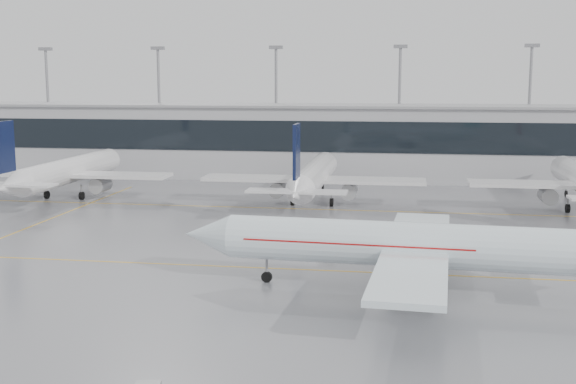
# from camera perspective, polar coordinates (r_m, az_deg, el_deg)

# --- Properties ---
(ground) EXTENTS (320.00, 320.00, 0.00)m
(ground) POSITION_cam_1_polar(r_m,az_deg,el_deg) (64.34, -1.67, -6.03)
(ground) COLOR gray
(ground) RESTS_ON ground
(taxi_line_main) EXTENTS (120.00, 0.25, 0.01)m
(taxi_line_main) POSITION_cam_1_polar(r_m,az_deg,el_deg) (64.34, -1.67, -6.03)
(taxi_line_main) COLOR gold
(taxi_line_main) RESTS_ON ground
(taxi_line_north) EXTENTS (120.00, 0.25, 0.01)m
(taxi_line_north) POSITION_cam_1_polar(r_m,az_deg,el_deg) (93.31, 1.72, -1.36)
(taxi_line_north) COLOR gold
(taxi_line_north) RESTS_ON ground
(taxi_line_cross) EXTENTS (0.25, 60.00, 0.01)m
(taxi_line_cross) POSITION_cam_1_polar(r_m,az_deg,el_deg) (88.26, -19.32, -2.44)
(taxi_line_cross) COLOR gold
(taxi_line_cross) RESTS_ON ground
(terminal) EXTENTS (180.00, 15.00, 12.00)m
(terminal) POSITION_cam_1_polar(r_m,az_deg,el_deg) (124.10, 3.60, 3.96)
(terminal) COLOR #AAAAAE
(terminal) RESTS_ON ground
(terminal_glass) EXTENTS (180.00, 0.20, 5.00)m
(terminal_glass) POSITION_cam_1_polar(r_m,az_deg,el_deg) (116.49, 3.26, 4.38)
(terminal_glass) COLOR black
(terminal_glass) RESTS_ON ground
(terminal_roof) EXTENTS (182.00, 16.00, 0.40)m
(terminal_roof) POSITION_cam_1_polar(r_m,az_deg,el_deg) (123.73, 3.63, 6.82)
(terminal_roof) COLOR gray
(terminal_roof) RESTS_ON ground
(light_masts) EXTENTS (156.40, 1.00, 22.60)m
(light_masts) POSITION_cam_1_polar(r_m,az_deg,el_deg) (129.67, 3.89, 7.41)
(light_masts) COLOR gray
(light_masts) RESTS_ON ground
(air_canada_jet) EXTENTS (36.86, 29.63, 11.61)m
(air_canada_jet) POSITION_cam_1_polar(r_m,az_deg,el_deg) (57.34, 9.85, -4.21)
(air_canada_jet) COLOR white
(air_canada_jet) RESTS_ON ground
(parked_jet_b) EXTENTS (29.64, 36.96, 11.72)m
(parked_jet_b) POSITION_cam_1_polar(r_m,az_deg,el_deg) (106.38, -17.06, 1.54)
(parked_jet_b) COLOR silver
(parked_jet_b) RESTS_ON ground
(parked_jet_c) EXTENTS (29.64, 36.96, 11.72)m
(parked_jet_c) POSITION_cam_1_polar(r_m,az_deg,el_deg) (96.36, 2.01, 1.20)
(parked_jet_c) COLOR silver
(parked_jet_c) RESTS_ON ground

